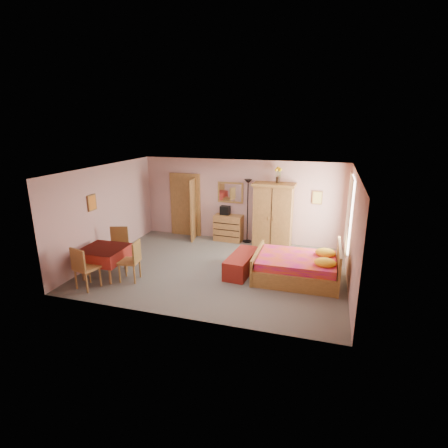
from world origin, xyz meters
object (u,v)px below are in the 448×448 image
(bench, at_px, (242,263))
(wardrobe, at_px, (273,215))
(chest_of_drawers, at_px, (228,228))
(chair_east, at_px, (129,261))
(sunflower_vase, at_px, (278,175))
(bed, at_px, (297,261))
(floor_lamp, at_px, (248,211))
(wall_mirror, at_px, (230,192))
(chair_north, at_px, (118,248))
(chair_west, at_px, (80,254))
(chair_south, at_px, (87,267))
(dining_table, at_px, (105,262))
(stereo, at_px, (225,210))

(bench, bearing_deg, wardrobe, 78.99)
(chest_of_drawers, relative_size, chair_east, 0.90)
(sunflower_vase, distance_m, bed, 3.01)
(floor_lamp, relative_size, chair_east, 2.02)
(wall_mirror, bearing_deg, chair_north, -123.71)
(chair_east, bearing_deg, sunflower_vase, -49.25)
(bed, height_order, chair_west, chair_west)
(wall_mirror, xyz_separation_m, floor_lamp, (0.61, -0.18, -0.54))
(sunflower_vase, xyz_separation_m, bench, (-0.51, -2.30, -1.97))
(sunflower_vase, distance_m, bench, 3.07)
(chest_of_drawers, distance_m, bed, 3.32)
(chair_south, height_order, chair_north, chair_north)
(chair_north, bearing_deg, sunflower_vase, -161.43)
(chair_east, bearing_deg, bench, -72.41)
(wall_mirror, relative_size, sunflower_vase, 1.79)
(floor_lamp, bearing_deg, chair_north, -134.57)
(floor_lamp, distance_m, dining_table, 4.57)
(sunflower_vase, height_order, bed, sunflower_vase)
(stereo, xyz_separation_m, wardrobe, (1.57, -0.16, -0.01))
(chair_east, bearing_deg, stereo, -29.56)
(stereo, bearing_deg, chair_north, -125.97)
(wardrobe, bearing_deg, bed, -65.19)
(wardrobe, distance_m, chair_south, 5.47)
(bed, bearing_deg, chair_south, -158.13)
(wardrobe, distance_m, chair_north, 4.60)
(wardrobe, height_order, sunflower_vase, sunflower_vase)
(wall_mirror, distance_m, sunflower_vase, 1.68)
(chest_of_drawers, relative_size, chair_west, 0.90)
(wardrobe, xyz_separation_m, chair_south, (-3.62, -4.08, -0.47))
(floor_lamp, distance_m, chair_east, 4.18)
(wardrobe, bearing_deg, chair_west, -140.65)
(bench, height_order, chair_south, chair_south)
(wall_mirror, xyz_separation_m, bench, (1.02, -2.51, -1.31))
(bench, bearing_deg, chair_north, -170.39)
(chest_of_drawers, relative_size, wardrobe, 0.46)
(wardrobe, relative_size, chair_east, 1.97)
(wall_mirror, distance_m, stereo, 0.60)
(chest_of_drawers, relative_size, bench, 0.63)
(stereo, height_order, chair_north, stereo)
(wardrobe, relative_size, chair_west, 1.96)
(stereo, relative_size, dining_table, 0.29)
(sunflower_vase, relative_size, bed, 0.23)
(wardrobe, distance_m, sunflower_vase, 1.23)
(stereo, height_order, dining_table, stereo)
(chest_of_drawers, height_order, floor_lamp, floor_lamp)
(wall_mirror, bearing_deg, chair_south, -114.00)
(wall_mirror, relative_size, dining_table, 0.83)
(sunflower_vase, relative_size, bench, 0.33)
(chair_south, bearing_deg, floor_lamp, 70.73)
(wall_mirror, distance_m, chair_east, 4.17)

